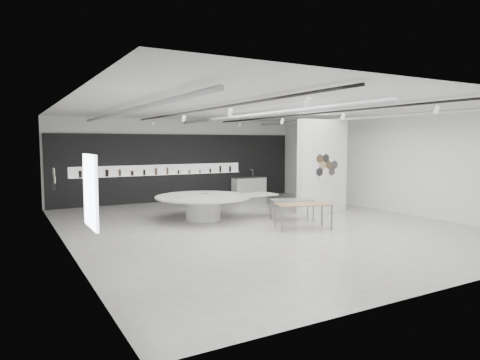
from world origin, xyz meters
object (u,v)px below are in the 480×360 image
display_island (205,204)px  sample_table_wood (303,206)px  kitchen_counter (249,187)px  sample_table_stone (292,201)px  partition_column (322,166)px

display_island → sample_table_wood: size_ratio=2.35×
display_island → kitchen_counter: size_ratio=2.54×
sample_table_wood → sample_table_stone: 1.43m
kitchen_counter → sample_table_wood: bearing=-108.2°
kitchen_counter → sample_table_stone: bearing=-107.4°
display_island → kitchen_counter: (4.63, 4.80, -0.06)m
partition_column → sample_table_wood: (-2.63, -2.20, -1.06)m
sample_table_wood → partition_column: bearing=39.9°
sample_table_wood → kitchen_counter: kitchen_counter is taller
display_island → sample_table_stone: bearing=-34.6°
partition_column → kitchen_counter: 5.69m
display_island → sample_table_stone: size_ratio=2.76×
display_island → sample_table_stone: 3.05m
sample_table_stone → kitchen_counter: 6.74m
kitchen_counter → display_island: bearing=-133.7°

